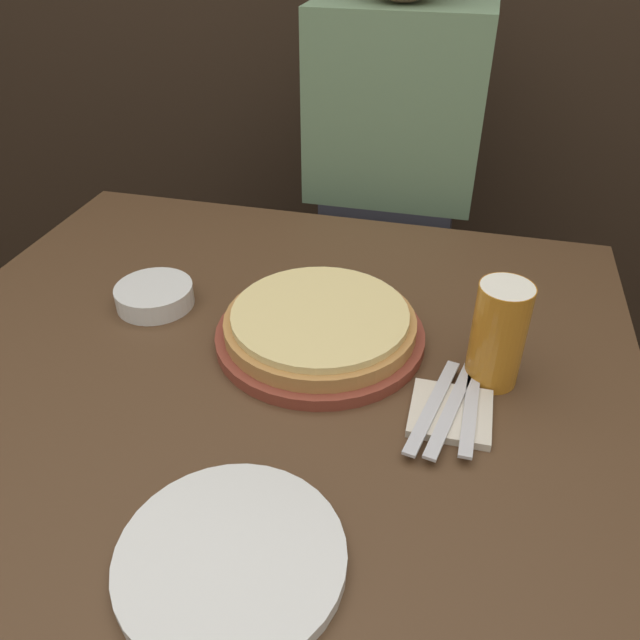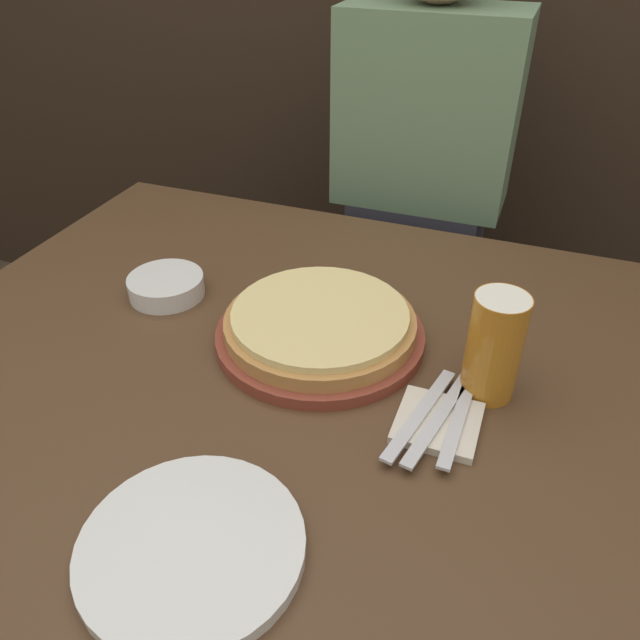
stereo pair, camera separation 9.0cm
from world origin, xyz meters
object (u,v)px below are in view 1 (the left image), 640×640
Objects in this scene: pizza_on_board at (320,327)px; dinner_knife at (451,408)px; fork at (433,405)px; diner_person at (388,225)px; dinner_plate at (231,558)px; side_bowl at (155,296)px; spoon at (470,411)px; beer_glass at (499,331)px.

pizza_on_board reaches higher than dinner_knife.
fork is 0.15× the size of diner_person.
diner_person is (0.01, 1.05, -0.11)m from dinner_plate.
side_bowl reaches higher than spoon.
dinner_plate is 0.37m from spoon.
dinner_knife is 0.15× the size of diner_person.
dinner_knife is 1.17× the size of spoon.
dinner_plate is at bearing -55.24° from side_bowl.
diner_person is at bearing 88.79° from pizza_on_board.
side_bowl is 0.70m from diner_person.
side_bowl is at bearing -117.35° from diner_person.
dinner_plate is 1.44× the size of spoon.
beer_glass is 0.12m from spoon.
beer_glass is 0.13m from dinner_knife.
beer_glass reaches higher than dinner_plate.
beer_glass is at bearing 51.89° from fork.
dinner_knife is at bearing -75.24° from diner_person.
dinner_plate is at bearing -124.34° from beer_glass.
pizza_on_board is 0.66m from diner_person.
pizza_on_board is 0.25× the size of diner_person.
side_bowl is 0.66× the size of fork.
spoon is at bearing -16.11° from side_bowl.
pizza_on_board is at bearing 173.82° from beer_glass.
dinner_plate is 0.34m from fork.
spoon is at bearing 50.51° from dinner_plate.
dinner_knife is 0.03m from spoon.
beer_glass is 0.79× the size of dinner_knife.
pizza_on_board is at bearing -91.21° from diner_person.
side_bowl is 0.77× the size of spoon.
beer_glass reaches higher than fork.
spoon is 0.13× the size of diner_person.
dinner_plate is (0.01, -0.41, -0.02)m from pizza_on_board.
spoon is at bearing 0.00° from dinner_knife.
side_bowl reaches higher than dinner_knife.
side_bowl is 0.56m from spoon.
beer_glass is (0.27, -0.03, 0.06)m from pizza_on_board.
dinner_knife is at bearing 180.00° from spoon.
fork is (0.19, -0.12, -0.01)m from pizza_on_board.
side_bowl is (-0.57, 0.06, -0.07)m from beer_glass.
fork is at bearing -128.11° from beer_glass.
beer_glass is at bearing 62.40° from dinner_knife.
beer_glass is 0.47m from dinner_plate.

